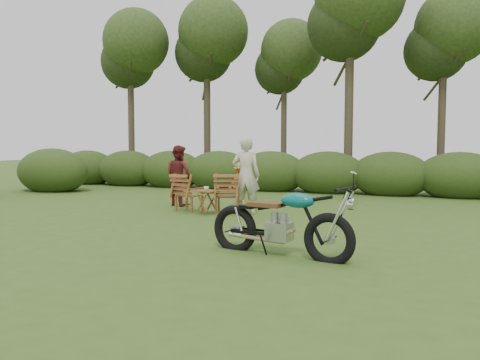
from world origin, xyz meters
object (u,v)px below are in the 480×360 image
at_px(cup, 206,188).
at_px(adult_a, 246,214).
at_px(lawn_chair_left, 189,211).
at_px(adult_b, 179,206).
at_px(child, 242,206).
at_px(motorcycle, 279,255).
at_px(lawn_chair_right, 228,213).
at_px(side_table, 207,202).

distance_m(cup, adult_a, 1.09).
height_order(lawn_chair_left, adult_b, adult_b).
xyz_separation_m(cup, child, (0.24, 1.58, -0.59)).
height_order(motorcycle, lawn_chair_right, motorcycle).
bearing_deg(adult_a, cup, 16.93).
height_order(motorcycle, cup, cup).
bearing_deg(adult_a, child, -74.85).
xyz_separation_m(cup, adult_b, (-1.36, 1.14, -0.59)).
bearing_deg(lawn_chair_left, lawn_chair_right, -165.75).
xyz_separation_m(motorcycle, adult_b, (-4.09, 4.38, 0.00)).
relative_size(lawn_chair_left, cup, 7.60).
xyz_separation_m(motorcycle, child, (-2.49, 4.81, 0.00)).
xyz_separation_m(motorcycle, lawn_chair_left, (-3.35, 3.56, 0.00)).
bearing_deg(side_table, cup, -80.21).
xyz_separation_m(adult_a, adult_b, (-2.16, 0.72, 0.00)).
bearing_deg(lawn_chair_right, child, -99.62).
height_order(adult_a, child, adult_a).
distance_m(lawn_chair_left, side_table, 0.74).
relative_size(lawn_chair_right, cup, 7.84).
relative_size(lawn_chair_right, adult_b, 0.58).
relative_size(lawn_chair_left, adult_b, 0.57).
bearing_deg(lawn_chair_right, adult_b, -39.82).
bearing_deg(lawn_chair_right, motorcycle, 107.14).
distance_m(lawn_chair_right, lawn_chair_left, 1.00).
bearing_deg(lawn_chair_left, adult_b, -36.77).
height_order(lawn_chair_right, child, child).
distance_m(adult_a, child, 1.28).
bearing_deg(lawn_chair_right, lawn_chair_left, -12.98).
xyz_separation_m(motorcycle, adult_a, (-1.93, 3.66, 0.00)).
height_order(cup, child, cup).
height_order(lawn_chair_right, lawn_chair_left, lawn_chair_right).
height_order(lawn_chair_left, side_table, side_table).
xyz_separation_m(side_table, adult_b, (-1.35, 1.12, -0.27)).
relative_size(motorcycle, child, 1.84).
height_order(side_table, adult_a, adult_a).
relative_size(motorcycle, adult_a, 1.19).
height_order(cup, adult_b, adult_b).
distance_m(lawn_chair_right, cup, 0.80).
distance_m(adult_b, child, 1.65).
height_order(lawn_chair_left, child, child).
bearing_deg(lawn_chair_right, side_table, 27.37).
xyz_separation_m(lawn_chair_right, cup, (-0.37, -0.38, 0.59)).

